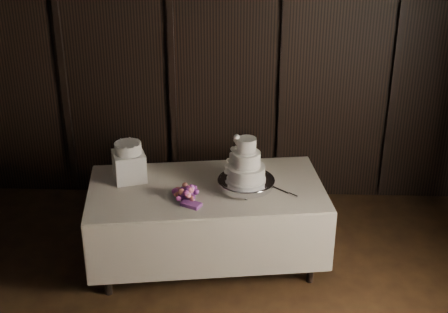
# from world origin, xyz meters

# --- Properties ---
(room) EXTENTS (6.08, 7.08, 3.08)m
(room) POSITION_xyz_m (0.00, 0.00, 1.50)
(room) COLOR black
(room) RESTS_ON ground
(display_table) EXTENTS (2.11, 1.30, 0.76)m
(display_table) POSITION_xyz_m (0.41, 2.19, 0.42)
(display_table) COLOR beige
(display_table) RESTS_ON ground
(cake_stand) EXTENTS (0.52, 0.52, 0.09)m
(cake_stand) POSITION_xyz_m (0.75, 2.17, 0.81)
(cake_stand) COLOR silver
(cake_stand) RESTS_ON display_table
(wedding_cake) EXTENTS (0.36, 0.31, 0.38)m
(wedding_cake) POSITION_xyz_m (0.72, 2.15, 1.00)
(wedding_cake) COLOR white
(wedding_cake) RESTS_ON cake_stand
(bouquet) EXTENTS (0.40, 0.44, 0.17)m
(bouquet) POSITION_xyz_m (0.26, 1.99, 0.82)
(bouquet) COLOR #BA4F65
(bouquet) RESTS_ON display_table
(box_pedestal) EXTENTS (0.33, 0.33, 0.25)m
(box_pedestal) POSITION_xyz_m (-0.26, 2.32, 0.89)
(box_pedestal) COLOR white
(box_pedestal) RESTS_ON display_table
(small_cake) EXTENTS (0.30, 0.30, 0.09)m
(small_cake) POSITION_xyz_m (-0.26, 2.32, 1.06)
(small_cake) COLOR white
(small_cake) RESTS_ON box_pedestal
(cake_knife) EXTENTS (0.29, 0.27, 0.01)m
(cake_knife) POSITION_xyz_m (1.00, 2.18, 0.77)
(cake_knife) COLOR silver
(cake_knife) RESTS_ON display_table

